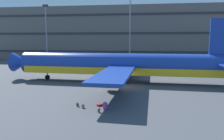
{
  "coord_description": "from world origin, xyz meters",
  "views": [
    {
      "loc": [
        2.79,
        -35.01,
        7.58
      ],
      "look_at": [
        -1.96,
        -2.12,
        3.0
      ],
      "focal_mm": 35.27,
      "sensor_mm": 36.0,
      "label": 1
    }
  ],
  "objects": [
    {
      "name": "ground_plane",
      "position": [
        0.0,
        0.0,
        0.0
      ],
      "size": [
        600.0,
        600.0,
        0.0
      ],
      "primitive_type": "plane",
      "color": "#424449"
    },
    {
      "name": "terminal_structure",
      "position": [
        0.0,
        52.64,
        9.91
      ],
      "size": [
        120.72,
        17.38,
        19.82
      ],
      "color": "#605B56",
      "rests_on": "ground_plane"
    },
    {
      "name": "backpack_small",
      "position": [
        -1.79,
        -13.1,
        0.22
      ],
      "size": [
        0.33,
        0.4,
        0.51
      ],
      "color": "gray",
      "rests_on": "ground_plane"
    },
    {
      "name": "backpack_teal",
      "position": [
        -4.57,
        -11.45,
        0.22
      ],
      "size": [
        0.32,
        0.36,
        0.5
      ],
      "color": "#264C26",
      "rests_on": "ground_plane"
    },
    {
      "name": "suitcase_orange",
      "position": [
        -1.27,
        -12.09,
        0.41
      ],
      "size": [
        0.51,
        0.48,
        0.91
      ],
      "color": "#72388C",
      "rests_on": "ground_plane"
    },
    {
      "name": "light_mast_far_left",
      "position": [
        -29.97,
        36.38,
        11.25
      ],
      "size": [
        1.8,
        0.5,
        19.2
      ],
      "color": "gray",
      "rests_on": "ground_plane"
    },
    {
      "name": "light_mast_left",
      "position": [
        -1.73,
        36.38,
        13.39
      ],
      "size": [
        1.8,
        0.5,
        23.36
      ],
      "color": "gray",
      "rests_on": "ground_plane"
    },
    {
      "name": "backpack_red",
      "position": [
        -3.82,
        -11.93,
        0.22
      ],
      "size": [
        0.44,
        0.38,
        0.5
      ],
      "color": "gray",
      "rests_on": "ground_plane"
    },
    {
      "name": "airliner",
      "position": [
        -1.29,
        3.85,
        3.06
      ],
      "size": [
        42.62,
        34.44,
        11.03
      ],
      "color": "navy",
      "rests_on": "ground_plane"
    },
    {
      "name": "suitcase_scuffed",
      "position": [
        -2.11,
        -10.87,
        0.11
      ],
      "size": [
        0.75,
        0.75,
        0.22
      ],
      "color": "#B21E23",
      "rests_on": "ground_plane"
    }
  ]
}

